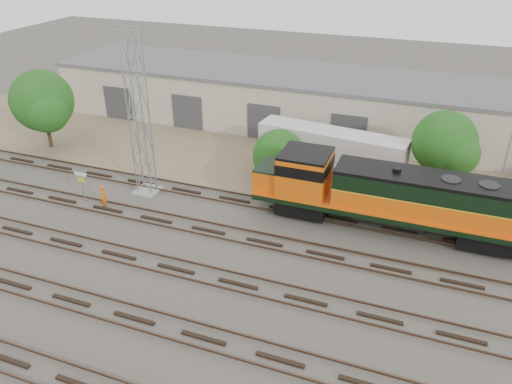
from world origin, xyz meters
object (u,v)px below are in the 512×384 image
(locomotive, at_px, (388,195))
(worker, at_px, (103,197))
(signal_tower, at_px, (139,119))
(semi_trailer, at_px, (335,147))

(locomotive, xyz_separation_m, worker, (-19.35, -4.23, -1.65))
(signal_tower, distance_m, semi_trailer, 15.41)
(semi_trailer, bearing_deg, signal_tower, -139.99)
(worker, xyz_separation_m, semi_trailer, (14.24, 11.26, 1.43))
(signal_tower, bearing_deg, semi_trailer, 32.74)
(worker, bearing_deg, signal_tower, -95.88)
(signal_tower, height_order, semi_trailer, signal_tower)
(signal_tower, relative_size, worker, 6.79)
(signal_tower, xyz_separation_m, semi_trailer, (12.60, 8.10, -3.58))
(worker, height_order, semi_trailer, semi_trailer)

